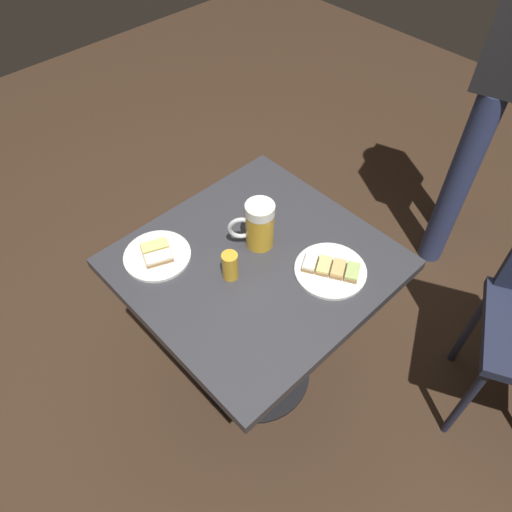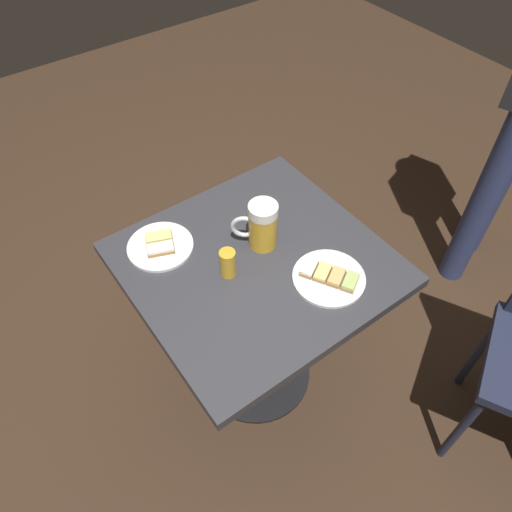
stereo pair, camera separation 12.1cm
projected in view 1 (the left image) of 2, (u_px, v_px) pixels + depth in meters
ground_plane at (256, 372)px, 2.00m from camera, size 6.00×6.00×0.00m
cafe_table at (256, 292)px, 1.58m from camera, size 0.71×0.74×0.71m
plate_near at (331, 270)px, 1.42m from camera, size 0.21×0.21×0.03m
plate_far at (157, 255)px, 1.46m from camera, size 0.20×0.20×0.03m
beer_mug at (258, 225)px, 1.45m from camera, size 0.11×0.12×0.16m
beer_glass_small at (230, 266)px, 1.39m from camera, size 0.05×0.05×0.09m
patron_standing at (509, 60)px, 1.76m from camera, size 0.27×0.36×1.65m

